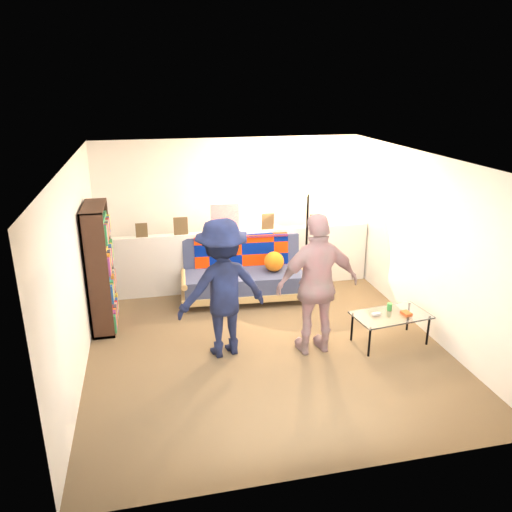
{
  "coord_description": "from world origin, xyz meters",
  "views": [
    {
      "loc": [
        -1.37,
        -5.79,
        3.29
      ],
      "look_at": [
        0.0,
        0.4,
        1.05
      ],
      "focal_mm": 35.0,
      "sensor_mm": 36.0,
      "label": 1
    }
  ],
  "objects_px": {
    "bookshelf": "(100,272)",
    "floor_lamp": "(307,218)",
    "person_right": "(318,285)",
    "futon_sofa": "(245,273)",
    "person_left": "(222,289)",
    "coffee_table": "(391,316)"
  },
  "relations": [
    {
      "from": "bookshelf",
      "to": "floor_lamp",
      "type": "bearing_deg",
      "value": 13.01
    },
    {
      "from": "bookshelf",
      "to": "coffee_table",
      "type": "relative_size",
      "value": 1.68
    },
    {
      "from": "futon_sofa",
      "to": "person_left",
      "type": "height_order",
      "value": "person_left"
    },
    {
      "from": "futon_sofa",
      "to": "person_right",
      "type": "relative_size",
      "value": 1.12
    },
    {
      "from": "floor_lamp",
      "to": "person_left",
      "type": "relative_size",
      "value": 0.95
    },
    {
      "from": "coffee_table",
      "to": "bookshelf",
      "type": "bearing_deg",
      "value": 160.21
    },
    {
      "from": "bookshelf",
      "to": "coffee_table",
      "type": "height_order",
      "value": "bookshelf"
    },
    {
      "from": "futon_sofa",
      "to": "bookshelf",
      "type": "distance_m",
      "value": 2.23
    },
    {
      "from": "person_left",
      "to": "futon_sofa",
      "type": "bearing_deg",
      "value": -121.77
    },
    {
      "from": "bookshelf",
      "to": "person_right",
      "type": "bearing_deg",
      "value": -26.08
    },
    {
      "from": "bookshelf",
      "to": "person_left",
      "type": "relative_size",
      "value": 0.99
    },
    {
      "from": "person_left",
      "to": "person_right",
      "type": "relative_size",
      "value": 0.97
    },
    {
      "from": "futon_sofa",
      "to": "floor_lamp",
      "type": "relative_size",
      "value": 1.22
    },
    {
      "from": "bookshelf",
      "to": "person_right",
      "type": "relative_size",
      "value": 0.96
    },
    {
      "from": "futon_sofa",
      "to": "floor_lamp",
      "type": "height_order",
      "value": "floor_lamp"
    },
    {
      "from": "bookshelf",
      "to": "person_left",
      "type": "bearing_deg",
      "value": -35.83
    },
    {
      "from": "floor_lamp",
      "to": "person_left",
      "type": "xyz_separation_m",
      "value": [
        -1.67,
        -1.84,
        -0.3
      ]
    },
    {
      "from": "coffee_table",
      "to": "futon_sofa",
      "type": "bearing_deg",
      "value": 130.08
    },
    {
      "from": "futon_sofa",
      "to": "coffee_table",
      "type": "height_order",
      "value": "futon_sofa"
    },
    {
      "from": "bookshelf",
      "to": "futon_sofa",
      "type": "bearing_deg",
      "value": 14.37
    },
    {
      "from": "bookshelf",
      "to": "floor_lamp",
      "type": "distance_m",
      "value": 3.3
    },
    {
      "from": "bookshelf",
      "to": "floor_lamp",
      "type": "xyz_separation_m",
      "value": [
        3.2,
        0.74,
        0.37
      ]
    }
  ]
}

